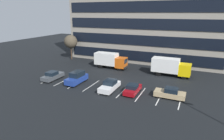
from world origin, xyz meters
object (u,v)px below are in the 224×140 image
at_px(suv_navy, 77,78).
at_px(box_truck_yellow, 170,66).
at_px(box_truck_orange, 110,60).
at_px(sedan_charcoal, 53,76).
at_px(sedan_tan, 170,93).
at_px(sedan_maroon, 133,89).
at_px(bare_tree, 71,42).
at_px(sedan_white, 110,86).

bearing_deg(suv_navy, box_truck_yellow, 37.66).
bearing_deg(box_truck_orange, box_truck_yellow, -0.56).
relative_size(sedan_charcoal, sedan_tan, 1.02).
bearing_deg(suv_navy, sedan_tan, 1.74).
height_order(box_truck_yellow, box_truck_orange, box_truck_yellow).
relative_size(sedan_maroon, sedan_tan, 0.95).
bearing_deg(box_truck_yellow, bare_tree, 171.96).
bearing_deg(sedan_maroon, box_truck_orange, 128.83).
relative_size(box_truck_orange, sedan_tan, 1.67).
distance_m(sedan_charcoal, bare_tree, 16.31).
height_order(box_truck_yellow, sedan_tan, box_truck_yellow).
height_order(suv_navy, bare_tree, bare_tree).
height_order(box_truck_yellow, sedan_white, box_truck_yellow).
bearing_deg(sedan_tan, sedan_charcoal, -177.83).
relative_size(sedan_tan, sedan_white, 0.94).
xyz_separation_m(suv_navy, bare_tree, (-11.36, 14.21, 3.55)).
xyz_separation_m(suv_navy, sedan_charcoal, (-4.98, -0.30, -0.25)).
bearing_deg(sedan_maroon, sedan_white, -173.38).
relative_size(sedan_charcoal, sedan_white, 0.96).
distance_m(suv_navy, sedan_white, 6.48).
xyz_separation_m(suv_navy, sedan_tan, (15.35, 0.47, -0.26)).
height_order(sedan_charcoal, sedan_tan, sedan_charcoal).
distance_m(box_truck_orange, suv_navy, 10.88).
relative_size(box_truck_orange, suv_navy, 1.58).
relative_size(sedan_charcoal, bare_tree, 0.69).
bearing_deg(sedan_tan, box_truck_yellow, 98.64).
relative_size(suv_navy, sedan_maroon, 1.12).
distance_m(box_truck_yellow, sedan_tan, 10.37).
relative_size(box_truck_yellow, sedan_charcoal, 1.68).
height_order(sedan_maroon, bare_tree, bare_tree).
bearing_deg(box_truck_yellow, box_truck_orange, 179.44).
bearing_deg(sedan_charcoal, sedan_white, -1.26).
relative_size(suv_navy, bare_tree, 0.72).
height_order(suv_navy, sedan_charcoal, suv_navy).
distance_m(sedan_tan, sedan_white, 8.96).
bearing_deg(sedan_charcoal, sedan_tan, 2.17).
bearing_deg(sedan_maroon, bare_tree, 146.13).
xyz_separation_m(box_truck_yellow, sedan_tan, (1.55, -10.19, -1.17)).
height_order(box_truck_yellow, sedan_charcoal, box_truck_yellow).
relative_size(suv_navy, sedan_white, 0.99).
xyz_separation_m(sedan_maroon, sedan_white, (-3.57, -0.41, 0.08)).
height_order(box_truck_orange, bare_tree, bare_tree).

